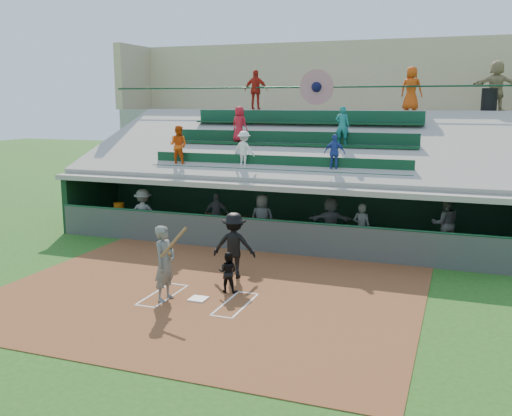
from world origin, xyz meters
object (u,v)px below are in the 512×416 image
(batter_at_plate, at_px, (165,263))
(white_table, at_px, (120,222))
(home_plate, at_px, (198,299))
(trash_bin, at_px, (489,100))
(water_cooler, at_px, (119,208))
(catcher, at_px, (228,272))

(batter_at_plate, bearing_deg, white_table, 131.04)
(home_plate, xyz_separation_m, white_table, (-6.15, 5.88, 0.37))
(white_table, bearing_deg, trash_bin, 46.54)
(white_table, xyz_separation_m, water_cooler, (-0.03, -0.00, 0.56))
(catcher, bearing_deg, batter_at_plate, 35.99)
(water_cooler, xyz_separation_m, trash_bin, (13.15, 6.45, 4.09))
(batter_at_plate, bearing_deg, trash_bin, 58.52)
(home_plate, height_order, catcher, catcher)
(batter_at_plate, xyz_separation_m, trash_bin, (7.74, 12.63, 4.06))
(white_table, relative_size, water_cooler, 2.08)
(catcher, bearing_deg, water_cooler, -43.05)
(batter_at_plate, bearing_deg, water_cooler, 131.22)
(catcher, distance_m, white_table, 8.35)
(catcher, distance_m, trash_bin, 13.96)
(catcher, xyz_separation_m, trash_bin, (6.49, 11.52, 4.49))
(home_plate, distance_m, batter_at_plate, 1.26)
(batter_at_plate, relative_size, white_table, 2.35)
(catcher, relative_size, water_cooler, 2.73)
(white_table, bearing_deg, water_cooler, -153.24)
(home_plate, relative_size, trash_bin, 0.47)
(batter_at_plate, xyz_separation_m, water_cooler, (-5.42, 6.18, -0.02))
(home_plate, xyz_separation_m, batter_at_plate, (-0.76, -0.31, 0.96))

